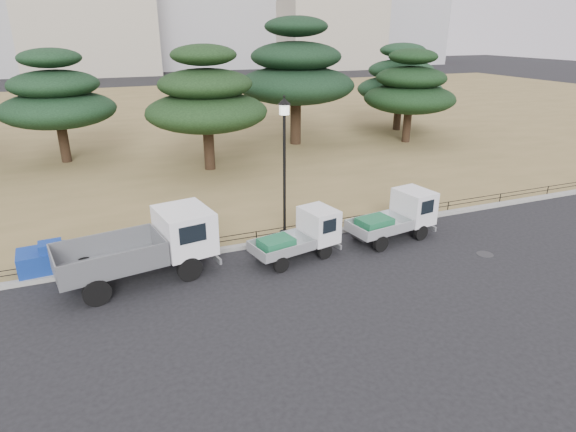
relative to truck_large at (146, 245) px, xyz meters
name	(u,v)px	position (x,y,z in m)	size (l,w,h in m)	color
ground	(310,271)	(5.11, -1.60, -1.19)	(220.00, 220.00, 0.00)	black
lawn	(168,120)	(5.11, 29.00, -1.12)	(120.00, 56.00, 0.15)	olive
curb	(282,240)	(5.11, 1.00, -1.11)	(120.00, 0.25, 0.16)	gray
truck_large	(146,245)	(0.00, 0.00, 0.00)	(5.18, 2.72, 2.15)	black
truck_kei_front	(301,235)	(5.27, -0.44, -0.36)	(3.38, 1.95, 1.68)	black
truck_kei_rear	(397,216)	(9.42, -0.26, -0.29)	(3.64, 1.97, 1.81)	black
street_lamp	(284,145)	(5.33, 1.30, 2.53)	(0.47, 0.47, 5.28)	black
pipe_fence	(281,230)	(5.11, 1.15, -0.75)	(38.00, 0.04, 0.40)	black
tarp_pile	(44,259)	(-3.21, 1.57, -0.63)	(1.62, 1.24, 1.02)	navy
manhole	(485,254)	(11.61, -2.80, -1.19)	(0.60, 0.60, 0.01)	#2D2D30
pine_west_near	(56,98)	(-2.89, 16.59, 2.75)	(6.57, 6.57, 6.57)	black
pine_center_left	(206,99)	(4.82, 11.73, 2.90)	(6.72, 6.72, 6.83)	black
pine_center_right	(296,72)	(11.92, 15.94, 3.79)	(7.87, 7.87, 8.35)	black
pine_east_near	(410,89)	(19.47, 13.55, 2.62)	(6.28, 6.28, 6.34)	black
pine_east_far	(400,81)	(21.34, 17.52, 2.75)	(6.54, 6.54, 6.57)	black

